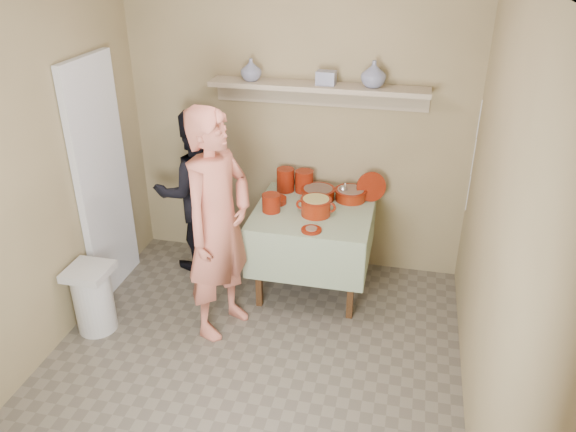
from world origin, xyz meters
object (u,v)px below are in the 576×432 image
(person_helper, at_px, (196,191))
(serving_table, at_px, (314,222))
(person_cook, at_px, (218,226))
(cazuela_rice, at_px, (316,205))
(trash_bin, at_px, (93,298))

(person_helper, height_order, serving_table, person_helper)
(person_cook, xyz_separation_m, cazuela_rice, (0.62, 0.60, -0.05))
(person_helper, relative_size, trash_bin, 2.69)
(person_cook, xyz_separation_m, person_helper, (-0.51, 0.83, -0.15))
(cazuela_rice, relative_size, trash_bin, 0.59)
(person_helper, relative_size, serving_table, 1.55)
(person_cook, bearing_deg, person_helper, 51.83)
(cazuela_rice, bearing_deg, person_cook, -135.82)
(person_helper, bearing_deg, trash_bin, 34.83)
(serving_table, bearing_deg, person_cook, -130.19)
(person_cook, height_order, serving_table, person_cook)
(cazuela_rice, bearing_deg, person_helper, 168.39)
(person_cook, xyz_separation_m, trash_bin, (-0.97, -0.27, -0.61))
(person_helper, distance_m, serving_table, 1.11)
(person_cook, relative_size, cazuela_rice, 5.44)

